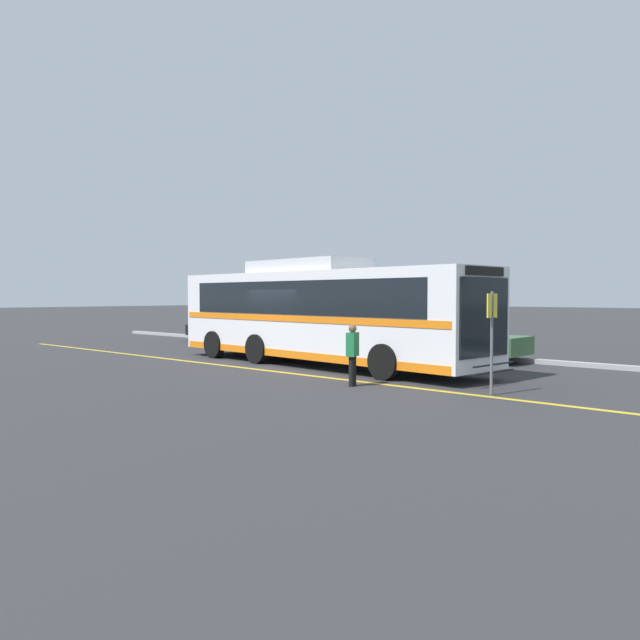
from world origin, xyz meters
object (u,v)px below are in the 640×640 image
parked_car_0 (227,328)px  parked_car_2 (459,339)px  transit_bus (320,312)px  pedestrian_0 (353,351)px  parked_car_1 (318,332)px  bus_stop_sign (492,330)px

parked_car_0 → parked_car_2: (12.98, -0.01, 0.07)m
transit_bus → pedestrian_0: size_ratio=8.15×
parked_car_0 → pedestrian_0: 16.13m
parked_car_1 → parked_car_2: size_ratio=0.86×
parked_car_1 → pedestrian_0: 10.74m
pedestrian_0 → parked_car_1: bearing=-153.3°
parked_car_1 → parked_car_2: 6.61m
parked_car_1 → bus_stop_sign: (11.18, -6.31, 0.77)m
parked_car_1 → pedestrian_0: bearing=50.0°
transit_bus → parked_car_2: transit_bus is taller
parked_car_0 → parked_car_1: parked_car_1 is taller
pedestrian_0 → parked_car_0: bearing=-138.3°
parked_car_1 → bus_stop_sign: 12.86m
parked_car_2 → bus_stop_sign: bus_stop_sign is taller
transit_bus → pedestrian_0: (3.85, -2.99, -0.89)m
transit_bus → parked_car_2: (2.59, 4.58, -1.03)m
parked_car_2 → parked_car_1: bearing=92.2°
parked_car_0 → bus_stop_sign: size_ratio=1.85×
parked_car_0 → parked_car_1: (6.38, -0.25, 0.08)m
parked_car_0 → parked_car_1: 6.39m
parked_car_1 → bus_stop_sign: size_ratio=1.74×
parked_car_1 → transit_bus: bearing=45.8°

